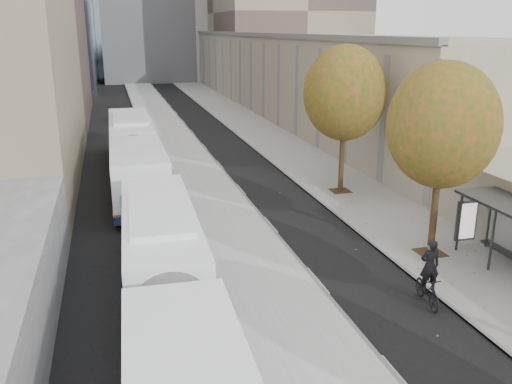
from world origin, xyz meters
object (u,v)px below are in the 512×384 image
object	(u,v)px
bus_far	(134,152)
distant_car	(125,116)
cyclist	(428,281)
bus_near	(169,295)

from	to	relation	value
bus_far	distant_car	xyz separation A→B (m)	(0.12, 20.82, -0.95)
bus_far	cyclist	xyz separation A→B (m)	(8.48, -18.42, -0.82)
bus_near	bus_far	xyz separation A→B (m)	(-0.06, 18.55, 0.14)
bus_near	cyclist	bearing A→B (deg)	2.51
bus_near	cyclist	world-z (taller)	bus_near
bus_near	cyclist	size ratio (longest dim) A/B	7.41
bus_near	bus_far	size ratio (longest dim) A/B	0.92
bus_near	cyclist	xyz separation A→B (m)	(8.42, 0.12, -0.69)
bus_far	distant_car	bearing A→B (deg)	89.97
bus_near	distant_car	world-z (taller)	bus_near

